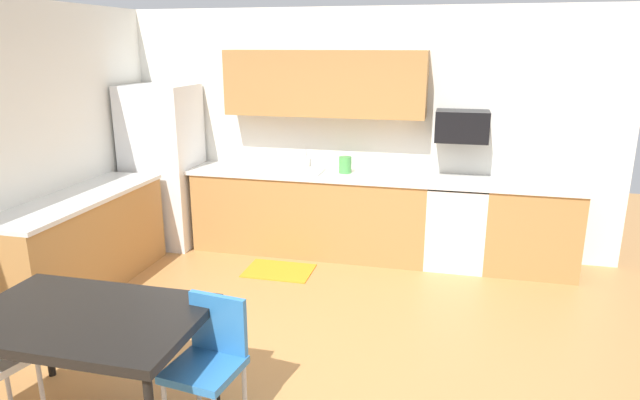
{
  "coord_description": "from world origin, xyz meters",
  "views": [
    {
      "loc": [
        1.09,
        -3.51,
        2.31
      ],
      "look_at": [
        0.0,
        1.0,
        1.0
      ],
      "focal_mm": 31.06,
      "sensor_mm": 36.0,
      "label": 1
    }
  ],
  "objects_px": {
    "refrigerator": "(164,166)",
    "chair_near_table": "(210,355)",
    "dining_table": "(85,323)",
    "oven_range": "(455,224)",
    "kettle": "(345,166)",
    "microwave": "(462,126)"
  },
  "relations": [
    {
      "from": "refrigerator",
      "to": "oven_range",
      "type": "distance_m",
      "value": 3.39
    },
    {
      "from": "oven_range",
      "to": "chair_near_table",
      "type": "height_order",
      "value": "oven_range"
    },
    {
      "from": "oven_range",
      "to": "microwave",
      "type": "height_order",
      "value": "microwave"
    },
    {
      "from": "oven_range",
      "to": "dining_table",
      "type": "distance_m",
      "value": 3.9
    },
    {
      "from": "refrigerator",
      "to": "kettle",
      "type": "relative_size",
      "value": 9.35
    },
    {
      "from": "chair_near_table",
      "to": "kettle",
      "type": "distance_m",
      "value": 3.2
    },
    {
      "from": "microwave",
      "to": "kettle",
      "type": "xyz_separation_m",
      "value": [
        -1.22,
        -0.05,
        -0.47
      ]
    },
    {
      "from": "refrigerator",
      "to": "oven_range",
      "type": "height_order",
      "value": "refrigerator"
    },
    {
      "from": "oven_range",
      "to": "chair_near_table",
      "type": "bearing_deg",
      "value": -114.68
    },
    {
      "from": "refrigerator",
      "to": "oven_range",
      "type": "xyz_separation_m",
      "value": [
        3.36,
        0.08,
        -0.48
      ]
    },
    {
      "from": "dining_table",
      "to": "kettle",
      "type": "height_order",
      "value": "kettle"
    },
    {
      "from": "refrigerator",
      "to": "chair_near_table",
      "type": "height_order",
      "value": "refrigerator"
    },
    {
      "from": "refrigerator",
      "to": "oven_range",
      "type": "relative_size",
      "value": 2.05
    },
    {
      "from": "chair_near_table",
      "to": "dining_table",
      "type": "bearing_deg",
      "value": -168.83
    },
    {
      "from": "oven_range",
      "to": "microwave",
      "type": "relative_size",
      "value": 1.69
    },
    {
      "from": "refrigerator",
      "to": "dining_table",
      "type": "xyz_separation_m",
      "value": [
        1.2,
        -3.16,
        -0.23
      ]
    },
    {
      "from": "kettle",
      "to": "microwave",
      "type": "bearing_deg",
      "value": 2.35
    },
    {
      "from": "microwave",
      "to": "dining_table",
      "type": "height_order",
      "value": "microwave"
    },
    {
      "from": "oven_range",
      "to": "microwave",
      "type": "distance_m",
      "value": 1.04
    },
    {
      "from": "microwave",
      "to": "dining_table",
      "type": "xyz_separation_m",
      "value": [
        -2.16,
        -3.34,
        -0.79
      ]
    },
    {
      "from": "dining_table",
      "to": "chair_near_table",
      "type": "bearing_deg",
      "value": 11.17
    },
    {
      "from": "microwave",
      "to": "kettle",
      "type": "height_order",
      "value": "microwave"
    }
  ]
}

